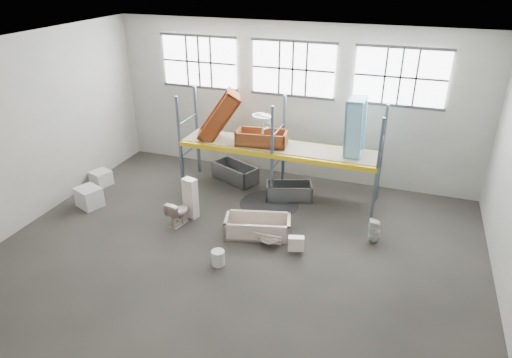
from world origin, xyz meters
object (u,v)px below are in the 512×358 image
at_px(toilet_beige, 179,212).
at_px(carton_near, 89,197).
at_px(bucket, 218,258).
at_px(bathtub_beige, 258,226).
at_px(cistern_tall, 191,198).
at_px(steel_tub_left, 235,172).
at_px(steel_tub_right, 289,191).
at_px(toilet_white, 375,231).
at_px(rust_tub_flat, 262,138).
at_px(blue_tub_upright, 355,128).

xyz_separation_m(toilet_beige, carton_near, (-3.00, 0.03, -0.07)).
distance_m(bucket, carton_near, 4.97).
xyz_separation_m(bathtub_beige, cistern_tall, (-2.10, 0.26, 0.34)).
xyz_separation_m(bathtub_beige, steel_tub_left, (-1.79, 2.87, 0.02)).
bearing_deg(steel_tub_right, toilet_white, -29.96).
bearing_deg(cistern_tall, rust_tub_flat, 72.21).
xyz_separation_m(steel_tub_right, bucket, (-0.71, -3.78, -0.06)).
relative_size(toilet_white, steel_tub_left, 0.45).
distance_m(rust_tub_flat, blue_tub_upright, 2.78).
relative_size(steel_tub_right, bucket, 3.65).
distance_m(cistern_tall, rust_tub_flat, 2.82).
relative_size(toilet_beige, steel_tub_right, 0.53).
bearing_deg(rust_tub_flat, steel_tub_right, -10.06).
bearing_deg(rust_tub_flat, bucket, -86.47).
distance_m(blue_tub_upright, carton_near, 8.04).
bearing_deg(rust_tub_flat, toilet_beige, -120.33).
relative_size(steel_tub_left, steel_tub_right, 1.10).
relative_size(steel_tub_right, rust_tub_flat, 0.91).
distance_m(toilet_white, steel_tub_right, 3.16).
height_order(steel_tub_right, blue_tub_upright, blue_tub_upright).
bearing_deg(bucket, carton_near, 164.05).
relative_size(blue_tub_upright, bucket, 4.44).
height_order(toilet_white, carton_near, toilet_white).
bearing_deg(cistern_tall, blue_tub_upright, 44.78).
relative_size(toilet_white, steel_tub_right, 0.49).
xyz_separation_m(toilet_white, bucket, (-3.44, -2.20, -0.15)).
bearing_deg(toilet_white, cistern_tall, -93.91).
bearing_deg(bucket, steel_tub_right, 79.34).
height_order(rust_tub_flat, bucket, rust_tub_flat).
xyz_separation_m(steel_tub_right, carton_near, (-5.49, -2.42, 0.04)).
bearing_deg(bathtub_beige, toilet_beige, 171.23).
relative_size(bathtub_beige, toilet_white, 2.54).
distance_m(steel_tub_right, carton_near, 5.99).
height_order(steel_tub_right, carton_near, carton_near).
height_order(steel_tub_right, bucket, steel_tub_right).
bearing_deg(steel_tub_left, steel_tub_right, -17.77).
relative_size(steel_tub_right, carton_near, 2.00).
xyz_separation_m(toilet_white, blue_tub_upright, (-0.98, 1.94, 2.05)).
bearing_deg(cistern_tall, bucket, -32.91).
xyz_separation_m(rust_tub_flat, blue_tub_upright, (2.71, 0.19, 0.58)).
bearing_deg(rust_tub_flat, bathtub_beige, -73.44).
xyz_separation_m(bucket, carton_near, (-4.78, 1.36, 0.11)).
xyz_separation_m(toilet_beige, blue_tub_upright, (4.24, 2.80, 2.03)).
xyz_separation_m(cistern_tall, carton_near, (-3.15, -0.45, -0.30)).
height_order(steel_tub_left, steel_tub_right, steel_tub_left).
height_order(steel_tub_left, bucket, steel_tub_left).
bearing_deg(bathtub_beige, cistern_tall, 158.56).
height_order(toilet_beige, blue_tub_upright, blue_tub_upright).
height_order(toilet_beige, toilet_white, toilet_beige).
bearing_deg(blue_tub_upright, rust_tub_flat, -175.96).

